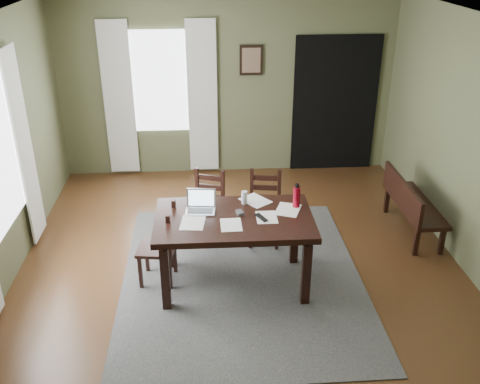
{
  "coord_description": "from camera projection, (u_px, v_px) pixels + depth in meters",
  "views": [
    {
      "loc": [
        -0.36,
        -4.89,
        3.42
      ],
      "look_at": [
        0.0,
        0.3,
        0.9
      ],
      "focal_mm": 40.0,
      "sensor_mm": 36.0,
      "label": 1
    }
  ],
  "objects": [
    {
      "name": "ground",
      "position": [
        242.0,
        277.0,
        5.9
      ],
      "size": [
        5.0,
        6.0,
        0.01
      ],
      "color": "#492C16"
    },
    {
      "name": "room_shell",
      "position": [
        242.0,
        121.0,
        5.12
      ],
      "size": [
        5.02,
        6.02,
        2.71
      ],
      "color": "#585D3C",
      "rests_on": "ground"
    },
    {
      "name": "rug",
      "position": [
        242.0,
        277.0,
        5.9
      ],
      "size": [
        2.6,
        3.2,
        0.01
      ],
      "color": "#424242",
      "rests_on": "ground"
    },
    {
      "name": "dining_table",
      "position": [
        234.0,
        226.0,
        5.48
      ],
      "size": [
        1.62,
        0.98,
        0.81
      ],
      "rotation": [
        0.0,
        0.0,
        -0.01
      ],
      "color": "black",
      "rests_on": "rug"
    },
    {
      "name": "chair_end",
      "position": [
        161.0,
        246.0,
        5.66
      ],
      "size": [
        0.44,
        0.44,
        0.89
      ],
      "rotation": [
        0.0,
        0.0,
        -1.7
      ],
      "color": "black",
      "rests_on": "rug"
    },
    {
      "name": "chair_back_left",
      "position": [
        207.0,
        208.0,
        6.46
      ],
      "size": [
        0.48,
        0.48,
        0.87
      ],
      "rotation": [
        0.0,
        0.0,
        -0.33
      ],
      "color": "black",
      "rests_on": "rug"
    },
    {
      "name": "chair_back_right",
      "position": [
        265.0,
        209.0,
        6.42
      ],
      "size": [
        0.44,
        0.44,
        0.89
      ],
      "rotation": [
        0.0,
        0.0,
        -0.15
      ],
      "color": "black",
      "rests_on": "rug"
    },
    {
      "name": "bench",
      "position": [
        410.0,
        202.0,
        6.62
      ],
      "size": [
        0.41,
        1.27,
        0.71
      ],
      "rotation": [
        0.0,
        0.0,
        1.57
      ],
      "color": "black",
      "rests_on": "ground"
    },
    {
      "name": "laptop",
      "position": [
        201.0,
        205.0,
        5.56
      ],
      "size": [
        0.33,
        0.27,
        0.21
      ],
      "rotation": [
        0.0,
        0.0,
        -0.1
      ],
      "color": "#B7B7BC",
      "rests_on": "dining_table"
    },
    {
      "name": "computer_mouse",
      "position": [
        240.0,
        213.0,
        5.49
      ],
      "size": [
        0.08,
        0.11,
        0.03
      ],
      "primitive_type": "cube",
      "rotation": [
        0.0,
        0.0,
        0.26
      ],
      "color": "#3F3F42",
      "rests_on": "dining_table"
    },
    {
      "name": "tv_remote",
      "position": [
        261.0,
        218.0,
        5.41
      ],
      "size": [
        0.12,
        0.18,
        0.02
      ],
      "primitive_type": "cube",
      "rotation": [
        0.0,
        0.0,
        0.44
      ],
      "color": "black",
      "rests_on": "dining_table"
    },
    {
      "name": "drinking_glass",
      "position": [
        244.0,
        197.0,
        5.68
      ],
      "size": [
        0.08,
        0.08,
        0.14
      ],
      "primitive_type": "cylinder",
      "rotation": [
        0.0,
        0.0,
        0.37
      ],
      "color": "silver",
      "rests_on": "dining_table"
    },
    {
      "name": "water_bottle",
      "position": [
        297.0,
        196.0,
        5.59
      ],
      "size": [
        0.1,
        0.1,
        0.26
      ],
      "rotation": [
        0.0,
        0.0,
        0.37
      ],
      "color": "#B40D23",
      "rests_on": "dining_table"
    },
    {
      "name": "paper_a",
      "position": [
        193.0,
        223.0,
        5.33
      ],
      "size": [
        0.27,
        0.33,
        0.0
      ],
      "primitive_type": "cube",
      "rotation": [
        0.0,
        0.0,
        -0.12
      ],
      "color": "white",
      "rests_on": "dining_table"
    },
    {
      "name": "paper_b",
      "position": [
        267.0,
        217.0,
        5.43
      ],
      "size": [
        0.21,
        0.28,
        0.0
      ],
      "primitive_type": "cube",
      "rotation": [
        0.0,
        0.0,
        -0.01
      ],
      "color": "white",
      "rests_on": "dining_table"
    },
    {
      "name": "paper_c",
      "position": [
        255.0,
        200.0,
        5.77
      ],
      "size": [
        0.37,
        0.39,
        0.0
      ],
      "primitive_type": "cube",
      "rotation": [
        0.0,
        0.0,
        0.65
      ],
      "color": "white",
      "rests_on": "dining_table"
    },
    {
      "name": "paper_d",
      "position": [
        288.0,
        210.0,
        5.58
      ],
      "size": [
        0.33,
        0.37,
        0.0
      ],
      "primitive_type": "cube",
      "rotation": [
        0.0,
        0.0,
        -0.37
      ],
      "color": "white",
      "rests_on": "dining_table"
    },
    {
      "name": "paper_e",
      "position": [
        231.0,
        225.0,
        5.29
      ],
      "size": [
        0.21,
        0.27,
        0.0
      ],
      "primitive_type": "cube",
      "rotation": [
        0.0,
        0.0,
        0.02
      ],
      "color": "white",
      "rests_on": "dining_table"
    },
    {
      "name": "window_back",
      "position": [
        160.0,
        82.0,
        7.87
      ],
      "size": [
        1.0,
        0.01,
        1.5
      ],
      "color": "white",
      "rests_on": "ground"
    },
    {
      "name": "curtain_left_far",
      "position": [
        24.0,
        148.0,
        6.14
      ],
      "size": [
        0.03,
        0.48,
        2.3
      ],
      "color": "silver",
      "rests_on": "ground"
    },
    {
      "name": "curtain_back_left",
      "position": [
        119.0,
        100.0,
        7.92
      ],
      "size": [
        0.44,
        0.03,
        2.3
      ],
      "color": "silver",
      "rests_on": "ground"
    },
    {
      "name": "curtain_back_right",
      "position": [
        202.0,
        98.0,
        7.99
      ],
      "size": [
        0.44,
        0.03,
        2.3
      ],
      "color": "silver",
      "rests_on": "ground"
    },
    {
      "name": "framed_picture",
      "position": [
        251.0,
        60.0,
        7.83
      ],
      "size": [
        0.34,
        0.03,
        0.44
      ],
      "color": "black",
      "rests_on": "ground"
    },
    {
      "name": "doorway_back",
      "position": [
        335.0,
        105.0,
        8.21
      ],
      "size": [
        1.3,
        0.03,
        2.1
      ],
      "color": "black",
      "rests_on": "ground"
    }
  ]
}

